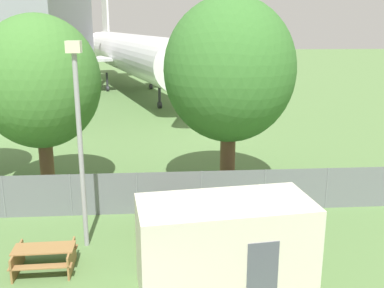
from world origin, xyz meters
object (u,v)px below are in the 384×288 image
at_px(airplane, 131,54).
at_px(portable_cabin, 225,246).
at_px(tree_left_of_cabin, 229,71).
at_px(tree_behind_benches, 40,82).
at_px(picnic_bench_open_grass, 44,256).
at_px(picnic_bench_near_cabin, 176,221).

height_order(airplane, portable_cabin, airplane).
distance_m(portable_cabin, tree_left_of_cabin, 8.52).
distance_m(portable_cabin, tree_behind_benches, 10.87).
bearing_deg(portable_cabin, picnic_bench_open_grass, 158.71).
relative_size(airplane, tree_behind_benches, 5.18).
relative_size(airplane, picnic_bench_open_grass, 21.61).
bearing_deg(tree_behind_benches, airplane, 86.26).
relative_size(picnic_bench_near_cabin, tree_left_of_cabin, 0.23).
bearing_deg(tree_behind_benches, portable_cabin, -49.64).
bearing_deg(portable_cabin, tree_behind_benches, 123.70).
relative_size(airplane, tree_left_of_cabin, 4.74).
distance_m(picnic_bench_near_cabin, picnic_bench_open_grass, 4.61).
bearing_deg(picnic_bench_near_cabin, tree_left_of_cabin, 57.80).
distance_m(picnic_bench_open_grass, tree_behind_benches, 7.94).
bearing_deg(tree_left_of_cabin, airplane, 100.78).
distance_m(airplane, portable_cabin, 38.56).
distance_m(tree_left_of_cabin, tree_behind_benches, 7.87).
height_order(picnic_bench_open_grass, tree_left_of_cabin, tree_left_of_cabin).
bearing_deg(airplane, tree_behind_benches, -20.11).
bearing_deg(tree_left_of_cabin, picnic_bench_near_cabin, -122.20).
distance_m(picnic_bench_near_cabin, tree_left_of_cabin, 6.70).
height_order(portable_cabin, tree_left_of_cabin, tree_left_of_cabin).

